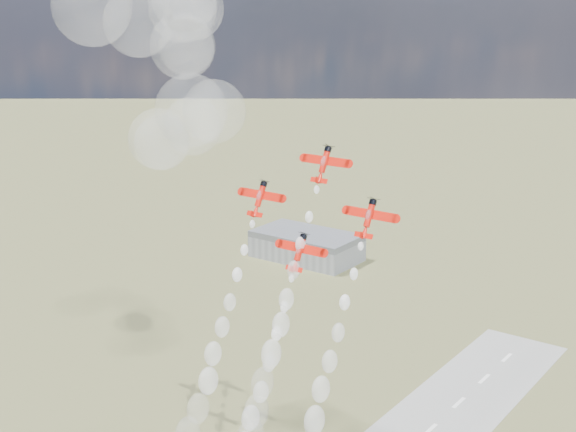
{
  "coord_description": "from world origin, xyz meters",
  "views": [
    {
      "loc": [
        89.15,
        -123.67,
        121.94
      ],
      "look_at": [
        -5.0,
        6.18,
        78.15
      ],
      "focal_mm": 50.0,
      "sensor_mm": 36.0,
      "label": 1
    }
  ],
  "objects_px": {
    "plane_left": "(260,198)",
    "plane_slot": "(299,252)",
    "hangar": "(307,246)",
    "plane_right": "(369,218)",
    "plane_lead": "(324,164)"
  },
  "relations": [
    {
      "from": "plane_right",
      "to": "plane_slot",
      "type": "height_order",
      "value": "plane_right"
    },
    {
      "from": "plane_right",
      "to": "plane_slot",
      "type": "distance_m",
      "value": 16.28
    },
    {
      "from": "hangar",
      "to": "plane_right",
      "type": "bearing_deg",
      "value": -52.32
    },
    {
      "from": "plane_slot",
      "to": "plane_left",
      "type": "bearing_deg",
      "value": 162.09
    },
    {
      "from": "hangar",
      "to": "plane_left",
      "type": "distance_m",
      "value": 217.68
    },
    {
      "from": "hangar",
      "to": "plane_slot",
      "type": "height_order",
      "value": "plane_slot"
    },
    {
      "from": "plane_lead",
      "to": "plane_left",
      "type": "bearing_deg",
      "value": -162.09
    },
    {
      "from": "hangar",
      "to": "plane_lead",
      "type": "distance_m",
      "value": 224.17
    },
    {
      "from": "plane_left",
      "to": "plane_slot",
      "type": "height_order",
      "value": "plane_left"
    },
    {
      "from": "hangar",
      "to": "plane_right",
      "type": "height_order",
      "value": "plane_right"
    },
    {
      "from": "plane_right",
      "to": "plane_lead",
      "type": "bearing_deg",
      "value": 162.09
    },
    {
      "from": "hangar",
      "to": "plane_left",
      "type": "xyz_separation_m",
      "value": [
        107.66,
        -173.92,
        74.46
      ]
    },
    {
      "from": "plane_lead",
      "to": "plane_left",
      "type": "relative_size",
      "value": 1.0
    },
    {
      "from": "plane_right",
      "to": "plane_slot",
      "type": "bearing_deg",
      "value": -162.09
    },
    {
      "from": "plane_lead",
      "to": "plane_slot",
      "type": "relative_size",
      "value": 1.0
    }
  ]
}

